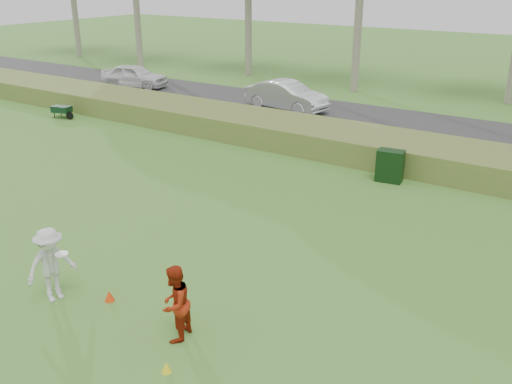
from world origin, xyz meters
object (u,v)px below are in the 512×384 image
Objects in this scene: player_red at (175,304)px; cone_yellow at (166,367)px; car_mid at (287,96)px; player_white at (51,265)px; utility_cabinet at (390,166)px; cone_orange at (109,296)px; car_left at (134,76)px.

cone_yellow is (0.50, -0.84, -0.65)m from player_red.
car_mid is at bearing -168.24° from player_red.
player_white reaches higher than utility_cabinet.
cone_yellow is at bearing -22.31° from cone_orange.
utility_cabinet is (0.10, 10.39, -0.23)m from player_red.
player_red is 24.93m from car_left.
cone_orange is at bearing -110.29° from utility_cabinet.
player_red is 6.42× the size of cone_orange.
player_white is at bearing -158.29° from car_mid.
cone_yellow is at bearing -83.31° from player_white.
player_white is 23.10m from car_left.
car_mid is at bearing 29.47° from player_white.
player_white is 11.22m from utility_cabinet.
player_red reaches higher than cone_yellow.
player_white is 8.08× the size of cone_yellow.
player_white is at bearing -154.31° from car_left.
player_white is 0.38× the size of car_mid.
cone_orange is 1.16× the size of cone_yellow.
car_mid reaches higher than utility_cabinet.
utility_cabinet is (-0.40, 11.23, 0.43)m from cone_yellow.
cone_orange is at bearing 157.69° from cone_yellow.
cone_yellow is at bearing 17.92° from player_red.
car_left is (-18.18, 17.07, -0.03)m from player_red.
car_mid is at bearing 114.98° from cone_yellow.
cone_orange is 0.06× the size of car_left.
player_red is 10.39m from utility_cabinet.
player_red is 0.39× the size of car_left.
car_left is (-18.28, 6.68, 0.20)m from utility_cabinet.
cone_orange is at bearing -108.58° from player_red.
player_white is at bearing -95.75° from player_red.
player_white is at bearing -149.61° from cone_orange.
utility_cabinet is at bearing 92.05° from cone_yellow.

